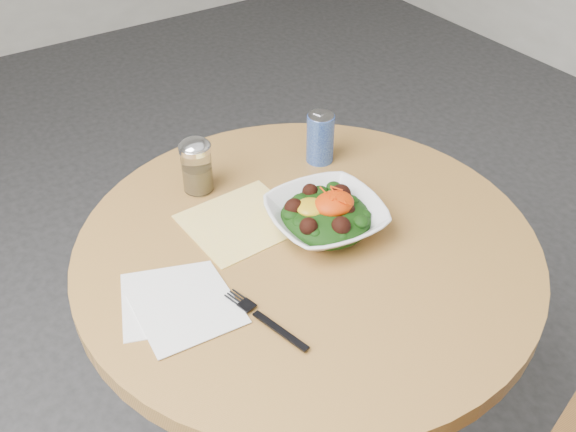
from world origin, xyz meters
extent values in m
cylinder|color=black|center=(0.00, 0.00, 0.35)|extent=(0.10, 0.10, 0.71)
cylinder|color=#AA723D|center=(0.00, 0.00, 0.73)|extent=(0.90, 0.90, 0.04)
cube|color=yellow|center=(-0.08, 0.12, 0.75)|extent=(0.22, 0.20, 0.00)
cube|color=white|center=(-0.29, 0.00, 0.75)|extent=(0.21, 0.21, 0.00)
cube|color=white|center=(-0.28, -0.03, 0.75)|extent=(0.18, 0.18, 0.00)
imported|color=white|center=(0.05, 0.01, 0.78)|extent=(0.25, 0.25, 0.05)
ellipsoid|color=black|center=(0.05, 0.01, 0.78)|extent=(0.18, 0.18, 0.06)
ellipsoid|color=gold|center=(0.03, 0.03, 0.80)|extent=(0.06, 0.06, 0.02)
ellipsoid|color=#E84A05|center=(0.07, 0.01, 0.81)|extent=(0.08, 0.07, 0.04)
cube|color=black|center=(-0.17, -0.17, 0.76)|extent=(0.04, 0.12, 0.00)
cube|color=black|center=(-0.19, -0.07, 0.76)|extent=(0.04, 0.07, 0.00)
cylinder|color=silver|center=(-0.10, 0.27, 0.80)|extent=(0.06, 0.06, 0.10)
cylinder|color=olive|center=(-0.10, 0.27, 0.78)|extent=(0.05, 0.05, 0.05)
cylinder|color=white|center=(-0.10, 0.27, 0.85)|extent=(0.07, 0.07, 0.01)
ellipsoid|color=white|center=(-0.10, 0.27, 0.86)|extent=(0.06, 0.06, 0.03)
cylinder|color=navy|center=(0.19, 0.22, 0.81)|extent=(0.06, 0.06, 0.11)
cylinder|color=silver|center=(0.19, 0.22, 0.87)|extent=(0.06, 0.06, 0.00)
cube|color=silver|center=(0.18, 0.22, 0.87)|extent=(0.02, 0.02, 0.00)
camera|label=1|loc=(-0.56, -0.76, 1.56)|focal=40.00mm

